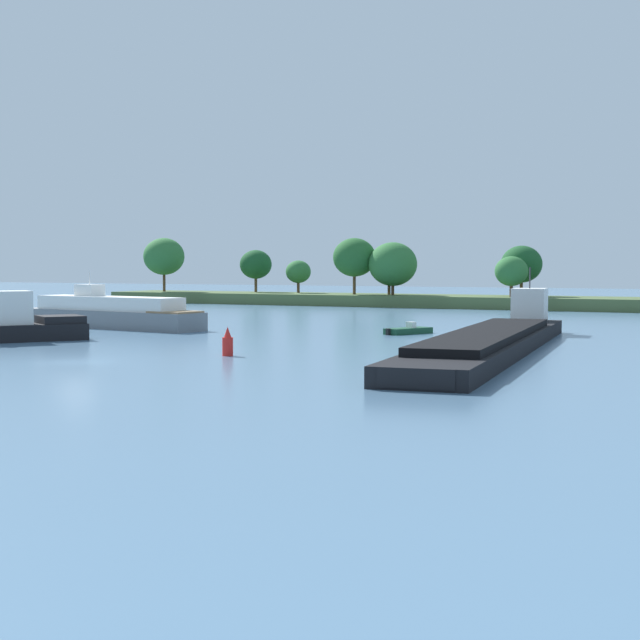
% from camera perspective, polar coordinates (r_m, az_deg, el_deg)
% --- Properties ---
extents(ground_plane, '(400.00, 400.00, 0.00)m').
position_cam_1_polar(ground_plane, '(60.89, -14.18, -2.40)').
color(ground_plane, slate).
extents(treeline_island, '(85.24, 11.54, 10.19)m').
position_cam_1_polar(treeline_island, '(141.58, 2.26, 2.20)').
color(treeline_island, '#4C6038').
rests_on(treeline_island, ground).
extents(tugboat, '(9.90, 11.90, 5.09)m').
position_cam_1_polar(tugboat, '(78.59, -17.78, -0.25)').
color(tugboat, black).
rests_on(tugboat, ground).
extents(cargo_barge, '(9.85, 42.83, 5.69)m').
position_cam_1_polar(cargo_barge, '(67.16, 10.21, -1.11)').
color(cargo_barge, black).
rests_on(cargo_barge, ground).
extents(white_riverboat, '(21.45, 7.06, 5.45)m').
position_cam_1_polar(white_riverboat, '(92.81, -12.28, 0.40)').
color(white_riverboat, slate).
rests_on(white_riverboat, ground).
extents(fishing_skiff, '(3.28, 4.68, 1.02)m').
position_cam_1_polar(fishing_skiff, '(83.16, 5.20, -0.62)').
color(fishing_skiff, '#19472D').
rests_on(fishing_skiff, ground).
extents(channel_buoy_red, '(0.70, 0.70, 1.90)m').
position_cam_1_polar(channel_buoy_red, '(63.17, -5.45, -1.38)').
color(channel_buoy_red, red).
rests_on(channel_buoy_red, ground).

